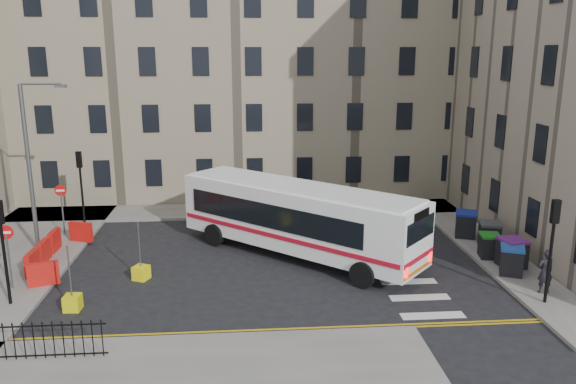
{
  "coord_description": "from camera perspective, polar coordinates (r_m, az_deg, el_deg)",
  "views": [
    {
      "loc": [
        -2.9,
        -24.7,
        9.57
      ],
      "look_at": [
        -0.84,
        1.45,
        3.0
      ],
      "focal_mm": 35.0,
      "sensor_mm": 36.0,
      "label": 1
    }
  ],
  "objects": [
    {
      "name": "no_entry_south",
      "position": [
        25.32,
        -26.65,
        -4.7
      ],
      "size": [
        0.6,
        0.08,
        3.0
      ],
      "color": "#595B5E",
      "rests_on": "pavement_west"
    },
    {
      "name": "traffic_light_east",
      "position": [
        23.36,
        25.29,
        -4.0
      ],
      "size": [
        0.28,
        0.22,
        4.1
      ],
      "color": "black",
      "rests_on": "pavement_east"
    },
    {
      "name": "wheelie_bin_d",
      "position": [
        29.49,
        19.78,
        -4.1
      ],
      "size": [
        1.3,
        1.4,
        1.28
      ],
      "rotation": [
        0.0,
        0.0,
        -0.29
      ],
      "color": "black",
      "rests_on": "pavement_east"
    },
    {
      "name": "wheelie_bin_b",
      "position": [
        27.25,
        21.79,
        -5.74
      ],
      "size": [
        1.2,
        1.33,
        1.3
      ],
      "rotation": [
        0.0,
        0.0,
        0.17
      ],
      "color": "black",
      "rests_on": "pavement_east"
    },
    {
      "name": "bus",
      "position": [
        26.68,
        0.96,
        -2.5
      ],
      "size": [
        11.15,
        10.46,
        3.4
      ],
      "rotation": [
        0.0,
        0.0,
        0.84
      ],
      "color": "white",
      "rests_on": "ground"
    },
    {
      "name": "pavement_west",
      "position": [
        29.56,
        -26.45,
        -6.21
      ],
      "size": [
        6.0,
        22.0,
        0.15
      ],
      "primitive_type": "cube",
      "color": "slate",
      "rests_on": "ground"
    },
    {
      "name": "no_entry_north",
      "position": [
        31.63,
        -22.03,
        -0.69
      ],
      "size": [
        0.6,
        0.08,
        3.0
      ],
      "color": "#595B5E",
      "rests_on": "pavement_west"
    },
    {
      "name": "wheelie_bin_a",
      "position": [
        26.43,
        21.77,
        -6.43
      ],
      "size": [
        1.34,
        1.42,
        1.24
      ],
      "rotation": [
        0.0,
        0.0,
        -0.42
      ],
      "color": "black",
      "rests_on": "pavement_east"
    },
    {
      "name": "pedestrian",
      "position": [
        24.83,
        24.67,
        -7.34
      ],
      "size": [
        0.69,
        0.48,
        1.81
      ],
      "primitive_type": "imported",
      "rotation": [
        0.0,
        0.0,
        3.21
      ],
      "color": "black",
      "rests_on": "pavement_east"
    },
    {
      "name": "wheelie_bin_c",
      "position": [
        28.12,
        19.77,
        -5.14
      ],
      "size": [
        1.06,
        1.17,
        1.13
      ],
      "rotation": [
        0.0,
        0.0,
        -0.19
      ],
      "color": "black",
      "rests_on": "pavement_east"
    },
    {
      "name": "bollard_chevron",
      "position": [
        23.23,
        -21.04,
        -10.45
      ],
      "size": [
        0.63,
        0.63,
        0.6
      ],
      "primitive_type": "cube",
      "rotation": [
        0.0,
        0.0,
        -0.05
      ],
      "color": "#D8D40C",
      "rests_on": "ground"
    },
    {
      "name": "bollard_yellow",
      "position": [
        25.27,
        -14.69,
        -7.94
      ],
      "size": [
        0.79,
        0.79,
        0.6
      ],
      "primitive_type": "cube",
      "rotation": [
        0.0,
        0.0,
        -0.42
      ],
      "color": "yellow",
      "rests_on": "ground"
    },
    {
      "name": "streetlamp",
      "position": [
        29.02,
        -24.81,
        2.37
      ],
      "size": [
        0.5,
        0.22,
        8.14
      ],
      "color": "#595B5E",
      "rests_on": "pavement_west"
    },
    {
      "name": "terrace_north",
      "position": [
        40.42,
        -10.58,
        12.49
      ],
      "size": [
        38.3,
        10.8,
        17.2
      ],
      "color": "gray",
      "rests_on": "ground"
    },
    {
      "name": "roadworks_barriers",
      "position": [
        28.18,
        -22.85,
        -5.54
      ],
      "size": [
        1.66,
        6.26,
        1.0
      ],
      "color": "red",
      "rests_on": "pavement_west"
    },
    {
      "name": "pavement_north",
      "position": [
        34.76,
        -9.46,
        -1.98
      ],
      "size": [
        36.0,
        3.2,
        0.15
      ],
      "primitive_type": "cube",
      "color": "slate",
      "rests_on": "ground"
    },
    {
      "name": "traffic_light_nw",
      "position": [
        33.18,
        -20.33,
        1.53
      ],
      "size": [
        0.28,
        0.22,
        4.1
      ],
      "color": "black",
      "rests_on": "pavement_west"
    },
    {
      "name": "ground",
      "position": [
        26.64,
        2.06,
        -7.0
      ],
      "size": [
        120.0,
        120.0,
        0.0
      ],
      "primitive_type": "plane",
      "color": "black",
      "rests_on": "ground"
    },
    {
      "name": "pavement_east",
      "position": [
        32.48,
        17.24,
        -3.59
      ],
      "size": [
        2.4,
        26.0,
        0.15
      ],
      "primitive_type": "cube",
      "color": "slate",
      "rests_on": "ground"
    },
    {
      "name": "wheelie_bin_e",
      "position": [
        30.82,
        17.6,
        -3.11
      ],
      "size": [
        1.39,
        1.49,
        1.32
      ],
      "rotation": [
        0.0,
        0.0,
        -0.36
      ],
      "color": "black",
      "rests_on": "pavement_east"
    },
    {
      "name": "traffic_light_sw",
      "position": [
        23.58,
        -27.06,
        -4.04
      ],
      "size": [
        0.28,
        0.22,
        4.1
      ],
      "color": "black",
      "rests_on": "pavement_west"
    }
  ]
}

